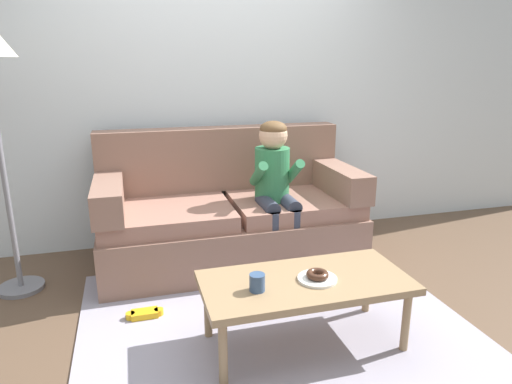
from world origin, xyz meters
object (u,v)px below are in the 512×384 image
Objects in this scene: toy_controller at (145,315)px; couch at (229,215)px; person_child at (275,180)px; mug at (257,282)px; donut at (317,274)px; coffee_table at (305,286)px.

couch is at bearing 71.30° from toy_controller.
mug is (-0.45, -1.09, -0.23)m from person_child.
mug is at bearing -175.84° from donut.
person_child is at bearing -34.82° from couch.
toy_controller is (-1.00, -0.53, -0.65)m from person_child.
donut is at bearing -6.36° from toy_controller.
person_child reaches higher than coffee_table.
couch reaches higher than toy_controller.
donut is at bearing -95.98° from person_child.
donut is (-0.11, -1.06, -0.24)m from person_child.
mug reaches higher than coffee_table.
coffee_table is 1.04m from toy_controller.
donut is at bearing -81.28° from couch.
person_child is at bearing 80.82° from coffee_table.
couch is 16.28× the size of donut.
toy_controller is at bearing 148.62° from coffee_table.
couch reaches higher than coffee_table.
donut is at bearing -24.42° from coffee_table.
person_child is 12.24× the size of mug.
mug reaches higher than toy_controller.
couch is 1.29m from donut.
couch is at bearing 83.71° from mug.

